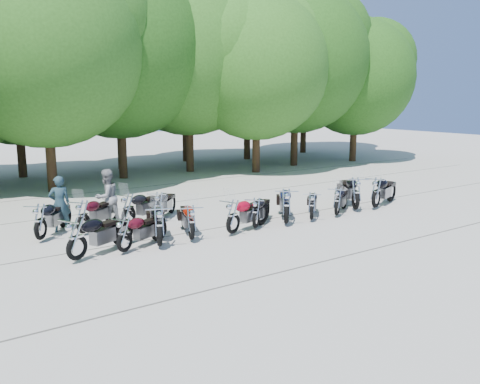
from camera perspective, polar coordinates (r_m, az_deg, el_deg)
ground at (r=16.00m, az=3.07°, el=-4.70°), size 90.00×90.00×0.00m
tree_3 at (r=24.24m, az=-21.22°, el=14.92°), size 8.70×8.70×10.67m
tree_4 at (r=27.28m, az=-13.53°, el=15.44°), size 9.13×9.13×11.20m
tree_5 at (r=29.12m, az=-5.85°, el=15.23°), size 9.04×9.04×11.10m
tree_6 at (r=28.65m, az=1.87°, el=13.83°), size 8.00×8.00×9.82m
tree_7 at (r=31.72m, az=6.29°, el=14.52°), size 8.79×8.79×10.79m
tree_8 at (r=34.47m, az=12.88°, el=12.48°), size 7.53×7.53×9.25m
tree_11 at (r=29.20m, az=-23.96°, el=12.26°), size 7.56×7.56×9.28m
tree_12 at (r=30.82m, az=-13.56°, el=13.16°), size 7.88×7.88×9.67m
tree_13 at (r=33.82m, az=-6.27°, el=13.67°), size 8.31×8.31×10.20m
tree_14 at (r=34.75m, az=0.81°, el=13.31°), size 8.02×8.02×9.84m
tree_15 at (r=39.25m, az=7.31°, el=14.68°), size 9.67×9.67×11.86m
motorcycle_0 at (r=13.75m, az=-17.90°, el=-4.93°), size 2.43×1.65×1.33m
motorcycle_1 at (r=14.17m, az=-12.87°, el=-4.56°), size 2.12×1.46×1.16m
motorcycle_2 at (r=14.45m, az=-9.08°, el=-3.64°), size 1.60×2.57×1.39m
motorcycle_3 at (r=15.01m, az=-5.51°, el=-3.31°), size 1.42×2.30×1.24m
motorcycle_4 at (r=15.61m, az=-0.79°, el=-2.66°), size 2.35×1.43×1.27m
motorcycle_5 at (r=16.33m, az=1.79°, el=-2.24°), size 2.00×1.83×1.18m
motorcycle_6 at (r=16.86m, az=5.22°, el=-1.47°), size 2.10×2.44×1.40m
motorcycle_7 at (r=17.55m, az=8.07°, el=-1.47°), size 1.87×1.88×1.15m
motorcycle_8 at (r=18.34m, az=10.88°, el=-0.95°), size 2.11×1.74×1.20m
motorcycle_9 at (r=19.37m, az=12.89°, el=-0.04°), size 2.03×2.59×1.45m
motorcycle_10 at (r=19.91m, az=15.07°, el=0.06°), size 2.56×1.58×1.39m
motorcycle_11 at (r=16.06m, az=-21.54°, el=-3.01°), size 2.01×2.20×1.29m
motorcycle_12 at (r=16.39m, az=-17.22°, el=-2.55°), size 2.16×1.87×1.25m
motorcycle_13 at (r=17.01m, az=-12.43°, el=-1.80°), size 2.33×1.61×1.27m
motorcycle_14 at (r=17.38m, az=-9.11°, el=-1.53°), size 1.93×2.01×1.21m
rider_0 at (r=17.06m, az=-19.60°, el=-1.25°), size 0.71×0.52×1.79m
rider_1 at (r=17.52m, az=-14.73°, el=-0.54°), size 1.10×0.98×1.87m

